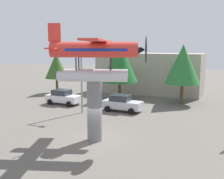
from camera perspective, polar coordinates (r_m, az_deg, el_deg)
name	(u,v)px	position (r m, az deg, el deg)	size (l,w,h in m)	color
ground_plane	(95,140)	(20.85, -3.57, -10.40)	(140.00, 140.00, 0.00)	#605B54
display_pedestal	(95,111)	(20.21, -3.63, -4.36)	(1.10, 1.10, 4.51)	slate
floatplane_monument	(96,57)	(19.66, -3.36, 6.83)	(7.19, 10.10, 4.00)	silver
car_near_white	(63,97)	(33.47, -10.10, -1.54)	(4.20, 2.02, 1.76)	white
car_mid_silver	(122,103)	(29.49, 2.07, -2.83)	(4.20, 2.02, 1.76)	silver
streetlight_primary	(83,73)	(28.42, -5.97, 3.43)	(1.84, 0.28, 7.13)	gray
storefront_building	(149,73)	(41.30, 7.74, 3.38)	(15.23, 5.45, 5.88)	#9E9384
tree_west	(56,66)	(41.29, -11.43, 4.84)	(3.33, 3.33, 5.93)	brown
tree_east	(120,62)	(35.78, 1.61, 5.73)	(4.72, 4.72, 7.51)	brown
tree_center_back	(183,64)	(33.80, 14.45, 5.08)	(4.21, 4.21, 7.13)	brown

